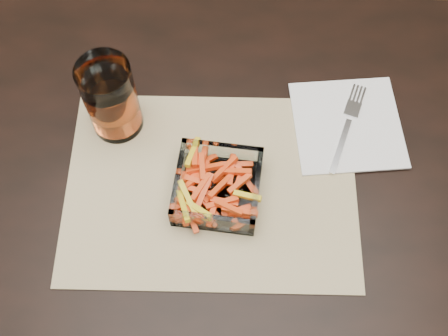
{
  "coord_description": "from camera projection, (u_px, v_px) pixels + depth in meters",
  "views": [
    {
      "loc": [
        -0.02,
        -0.3,
        1.55
      ],
      "look_at": [
        -0.03,
        0.07,
        0.78
      ],
      "focal_mm": 45.0,
      "sensor_mm": 36.0,
      "label": 1
    }
  ],
  "objects": [
    {
      "name": "dining_table",
      "position": [
        242.0,
        239.0,
        0.93
      ],
      "size": [
        1.6,
        0.9,
        0.75
      ],
      "color": "black",
      "rests_on": "ground"
    },
    {
      "name": "napkin",
      "position": [
        347.0,
        125.0,
        0.92
      ],
      "size": [
        0.19,
        0.19,
        0.0
      ],
      "primitive_type": "cube",
      "rotation": [
        0.0,
        0.0,
        0.12
      ],
      "color": "white",
      "rests_on": "placemat"
    },
    {
      "name": "fork",
      "position": [
        347.0,
        125.0,
        0.91
      ],
      "size": [
        0.07,
        0.17,
        0.0
      ],
      "rotation": [
        0.0,
        0.0,
        -0.32
      ],
      "color": "silver",
      "rests_on": "napkin"
    },
    {
      "name": "glass_bowl",
      "position": [
        217.0,
        188.0,
        0.85
      ],
      "size": [
        0.14,
        0.14,
        0.05
      ],
      "rotation": [
        0.0,
        0.0,
        -0.09
      ],
      "color": "white",
      "rests_on": "placemat"
    },
    {
      "name": "tumbler",
      "position": [
        111.0,
        100.0,
        0.86
      ],
      "size": [
        0.08,
        0.08,
        0.14
      ],
      "color": "white",
      "rests_on": "placemat"
    },
    {
      "name": "placemat",
      "position": [
        211.0,
        187.0,
        0.87
      ],
      "size": [
        0.46,
        0.34,
        0.0
      ],
      "primitive_type": "cube",
      "rotation": [
        0.0,
        0.0,
        0.02
      ],
      "color": "tan",
      "rests_on": "dining_table"
    }
  ]
}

